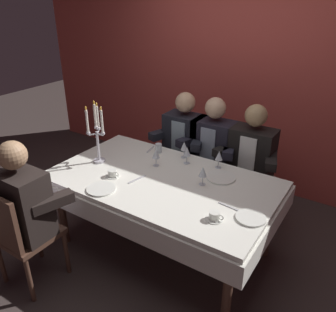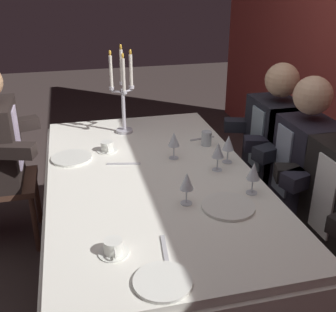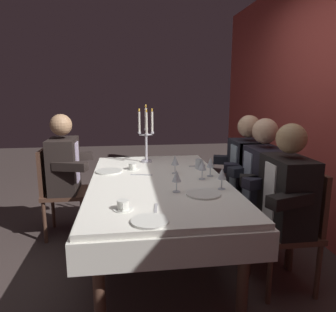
{
  "view_description": "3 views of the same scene",
  "coord_description": "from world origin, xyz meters",
  "px_view_note": "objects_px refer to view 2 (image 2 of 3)",
  "views": [
    {
      "loc": [
        1.44,
        -2.11,
        2.18
      ],
      "look_at": [
        0.04,
        0.04,
        0.95
      ],
      "focal_mm": 36.9,
      "sensor_mm": 36.0,
      "label": 1
    },
    {
      "loc": [
        1.96,
        -0.39,
        1.76
      ],
      "look_at": [
        0.03,
        0.08,
        0.86
      ],
      "focal_mm": 44.39,
      "sensor_mm": 36.0,
      "label": 2
    },
    {
      "loc": [
        2.46,
        -0.25,
        1.46
      ],
      "look_at": [
        0.01,
        0.08,
        0.94
      ],
      "focal_mm": 33.32,
      "sensor_mm": 36.0,
      "label": 3
    }
  ],
  "objects_px": {
    "wine_glass_1": "(253,172)",
    "wine_glass_0": "(228,143)",
    "coffee_cup_1": "(107,147)",
    "seated_diner_1": "(276,140)",
    "dinner_plate_0": "(72,158)",
    "water_tumbler_0": "(206,138)",
    "wine_glass_4": "(174,140)",
    "dining_table": "(152,194)",
    "dinner_plate_1": "(228,206)",
    "candelabra": "(123,95)",
    "seated_diner_2": "(304,162)",
    "wine_glass_3": "(187,182)",
    "wine_glass_2": "(218,151)",
    "dinner_plate_2": "(163,282)",
    "coffee_cup_0": "(114,248)"
  },
  "relations": [
    {
      "from": "coffee_cup_0",
      "to": "dining_table",
      "type": "bearing_deg",
      "value": 155.81
    },
    {
      "from": "coffee_cup_1",
      "to": "seated_diner_1",
      "type": "distance_m",
      "value": 1.09
    },
    {
      "from": "dinner_plate_2",
      "to": "wine_glass_0",
      "type": "xyz_separation_m",
      "value": [
        -0.89,
        0.59,
        0.11
      ]
    },
    {
      "from": "dining_table",
      "to": "dinner_plate_1",
      "type": "relative_size",
      "value": 7.76
    },
    {
      "from": "wine_glass_3",
      "to": "dining_table",
      "type": "bearing_deg",
      "value": -163.59
    },
    {
      "from": "wine_glass_2",
      "to": "wine_glass_3",
      "type": "xyz_separation_m",
      "value": [
        0.3,
        -0.26,
        0.0
      ]
    },
    {
      "from": "dining_table",
      "to": "dinner_plate_0",
      "type": "relative_size",
      "value": 8.3
    },
    {
      "from": "dining_table",
      "to": "seated_diner_1",
      "type": "relative_size",
      "value": 1.56
    },
    {
      "from": "wine_glass_1",
      "to": "coffee_cup_1",
      "type": "bearing_deg",
      "value": -136.89
    },
    {
      "from": "wine_glass_2",
      "to": "water_tumbler_0",
      "type": "height_order",
      "value": "wine_glass_2"
    },
    {
      "from": "dinner_plate_2",
      "to": "wine_glass_1",
      "type": "relative_size",
      "value": 1.31
    },
    {
      "from": "dining_table",
      "to": "wine_glass_2",
      "type": "xyz_separation_m",
      "value": [
        0.03,
        0.36,
        0.24
      ]
    },
    {
      "from": "wine_glass_1",
      "to": "wine_glass_2",
      "type": "xyz_separation_m",
      "value": [
        -0.28,
        -0.08,
        0.0
      ]
    },
    {
      "from": "dining_table",
      "to": "dinner_plate_1",
      "type": "height_order",
      "value": "dinner_plate_1"
    },
    {
      "from": "seated_diner_1",
      "to": "dinner_plate_1",
      "type": "bearing_deg",
      "value": -40.41
    },
    {
      "from": "dinner_plate_0",
      "to": "seated_diner_2",
      "type": "xyz_separation_m",
      "value": [
        0.35,
        1.3,
        -0.01
      ]
    },
    {
      "from": "wine_glass_3",
      "to": "coffee_cup_1",
      "type": "xyz_separation_m",
      "value": [
        -0.71,
        -0.3,
        -0.09
      ]
    },
    {
      "from": "candelabra",
      "to": "wine_glass_0",
      "type": "relative_size",
      "value": 3.58
    },
    {
      "from": "dinner_plate_1",
      "to": "wine_glass_4",
      "type": "xyz_separation_m",
      "value": [
        -0.59,
        -0.11,
        0.11
      ]
    },
    {
      "from": "wine_glass_0",
      "to": "wine_glass_3",
      "type": "xyz_separation_m",
      "value": [
        0.39,
        -0.36,
        0.0
      ]
    },
    {
      "from": "dinner_plate_0",
      "to": "wine_glass_0",
      "type": "bearing_deg",
      "value": 73.81
    },
    {
      "from": "wine_glass_2",
      "to": "seated_diner_1",
      "type": "distance_m",
      "value": 0.63
    },
    {
      "from": "dinner_plate_0",
      "to": "seated_diner_1",
      "type": "relative_size",
      "value": 0.19
    },
    {
      "from": "wine_glass_2",
      "to": "coffee_cup_1",
      "type": "bearing_deg",
      "value": -125.69
    },
    {
      "from": "water_tumbler_0",
      "to": "seated_diner_1",
      "type": "relative_size",
      "value": 0.07
    },
    {
      "from": "candelabra",
      "to": "coffee_cup_1",
      "type": "bearing_deg",
      "value": -26.82
    },
    {
      "from": "coffee_cup_1",
      "to": "seated_diner_2",
      "type": "relative_size",
      "value": 0.11
    },
    {
      "from": "dinner_plate_0",
      "to": "seated_diner_1",
      "type": "xyz_separation_m",
      "value": [
        0.01,
        1.3,
        -0.01
      ]
    },
    {
      "from": "dinner_plate_0",
      "to": "wine_glass_3",
      "type": "bearing_deg",
      "value": 38.84
    },
    {
      "from": "dinner_plate_0",
      "to": "seated_diner_2",
      "type": "distance_m",
      "value": 1.35
    },
    {
      "from": "wine_glass_3",
      "to": "coffee_cup_1",
      "type": "height_order",
      "value": "wine_glass_3"
    },
    {
      "from": "coffee_cup_1",
      "to": "dinner_plate_2",
      "type": "bearing_deg",
      "value": 3.2
    },
    {
      "from": "wine_glass_1",
      "to": "wine_glass_0",
      "type": "bearing_deg",
      "value": 178.09
    },
    {
      "from": "dinner_plate_0",
      "to": "dinner_plate_2",
      "type": "relative_size",
      "value": 1.09
    },
    {
      "from": "dining_table",
      "to": "dinner_plate_1",
      "type": "distance_m",
      "value": 0.51
    },
    {
      "from": "dinner_plate_0",
      "to": "wine_glass_1",
      "type": "relative_size",
      "value": 1.43
    },
    {
      "from": "wine_glass_0",
      "to": "seated_diner_2",
      "type": "relative_size",
      "value": 0.13
    },
    {
      "from": "dining_table",
      "to": "coffee_cup_1",
      "type": "bearing_deg",
      "value": -151.73
    },
    {
      "from": "wine_glass_1",
      "to": "seated_diner_2",
      "type": "bearing_deg",
      "value": 120.98
    },
    {
      "from": "wine_glass_4",
      "to": "seated_diner_1",
      "type": "height_order",
      "value": "seated_diner_1"
    },
    {
      "from": "dining_table",
      "to": "coffee_cup_0",
      "type": "xyz_separation_m",
      "value": [
        0.63,
        -0.28,
        0.15
      ]
    },
    {
      "from": "dinner_plate_1",
      "to": "wine_glass_2",
      "type": "bearing_deg",
      "value": 167.67
    },
    {
      "from": "wine_glass_4",
      "to": "seated_diner_1",
      "type": "bearing_deg",
      "value": 99.52
    },
    {
      "from": "dinner_plate_0",
      "to": "wine_glass_3",
      "type": "relative_size",
      "value": 1.43
    },
    {
      "from": "dinner_plate_2",
      "to": "coffee_cup_1",
      "type": "bearing_deg",
      "value": -176.8
    },
    {
      "from": "wine_glass_1",
      "to": "water_tumbler_0",
      "type": "height_order",
      "value": "wine_glass_1"
    },
    {
      "from": "candelabra",
      "to": "seated_diner_1",
      "type": "relative_size",
      "value": 0.47
    },
    {
      "from": "coffee_cup_1",
      "to": "seated_diner_2",
      "type": "xyz_separation_m",
      "value": [
        0.42,
        1.09,
        -0.03
      ]
    },
    {
      "from": "seated_diner_2",
      "to": "dining_table",
      "type": "bearing_deg",
      "value": -92.86
    },
    {
      "from": "wine_glass_0",
      "to": "water_tumbler_0",
      "type": "relative_size",
      "value": 1.8
    }
  ]
}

